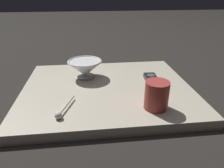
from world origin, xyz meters
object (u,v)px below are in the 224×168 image
coffee_mug (157,95)px  teaspoon (61,112)px  tv_remote_near (153,82)px  cereal_bowl (85,68)px

coffee_mug → teaspoon: (-0.01, 0.30, -0.03)m
tv_remote_near → cereal_bowl: bearing=69.3°
cereal_bowl → coffee_mug: size_ratio=1.57×
coffee_mug → teaspoon: size_ratio=0.73×
coffee_mug → tv_remote_near: size_ratio=0.60×
coffee_mug → teaspoon: 0.30m
cereal_bowl → teaspoon: bearing=165.5°
cereal_bowl → tv_remote_near: bearing=-110.7°
cereal_bowl → coffee_mug: bearing=-140.9°
tv_remote_near → coffee_mug: bearing=165.5°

